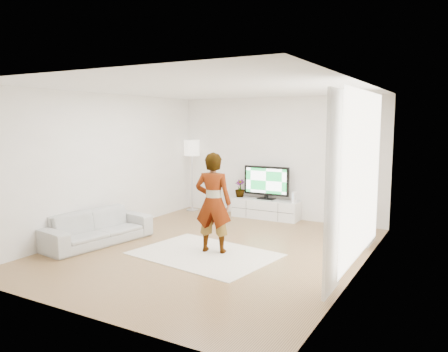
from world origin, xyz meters
The scene contains 17 objects.
floor centered at (0.00, 0.00, 0.00)m, with size 6.00×6.00×0.00m, color #A17E48.
ceiling centered at (0.00, 0.00, 2.80)m, with size 6.00×6.00×0.00m, color white.
wall_left centered at (-2.50, 0.00, 1.40)m, with size 0.02×6.00×2.80m, color white.
wall_right centered at (2.50, 0.00, 1.40)m, with size 0.02×6.00×2.80m, color white.
wall_back centered at (0.00, 3.00, 1.40)m, with size 5.00×0.02×2.80m, color white.
wall_front centered at (0.00, -3.00, 1.40)m, with size 5.00×0.02×2.80m, color white.
window centered at (2.48, 0.30, 1.45)m, with size 0.01×2.60×2.50m, color white.
curtain_near centered at (2.40, -1.00, 1.35)m, with size 0.04×0.70×2.60m, color white.
curtain_far centered at (2.40, 1.60, 1.35)m, with size 0.04×0.70×2.60m, color white.
media_console centered at (-0.20, 2.76, 0.22)m, with size 1.59×0.45×0.45m.
television centered at (-0.20, 2.79, 0.86)m, with size 1.10×0.22×0.77m.
game_console centered at (0.50, 2.76, 0.57)m, with size 0.06×0.18×0.24m.
potted_plant centered at (-0.87, 2.77, 0.66)m, with size 0.23×0.23×0.42m, color #3F7238.
rug centered at (0.04, -0.30, 0.01)m, with size 2.29×1.65×0.01m, color white.
player centered at (0.10, -0.12, 0.87)m, with size 0.63×0.41×1.72m, color #334772.
sofa centered at (-2.06, -0.70, 0.30)m, with size 2.05×0.80×0.60m, color #ABABA7.
floor_lamp centered at (-2.20, 2.70, 1.51)m, with size 0.40×0.40×1.78m.
Camera 1 is at (3.85, -6.41, 2.25)m, focal length 35.00 mm.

